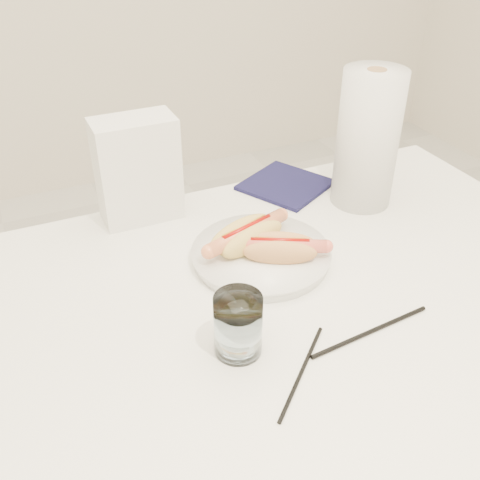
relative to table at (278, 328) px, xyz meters
name	(u,v)px	position (x,y,z in m)	size (l,w,h in m)	color
table	(278,328)	(0.00, 0.00, 0.00)	(1.20, 0.80, 0.75)	white
plate	(261,256)	(0.02, 0.11, 0.07)	(0.24, 0.24, 0.02)	white
hotdog_left	(247,236)	(0.00, 0.14, 0.10)	(0.17, 0.11, 0.05)	#ECC55E
hotdog_right	(280,248)	(0.04, 0.08, 0.10)	(0.15, 0.11, 0.04)	#E59C59
water_glass	(238,325)	(-0.11, -0.07, 0.11)	(0.07, 0.07, 0.10)	silver
chopstick_near	(302,372)	(-0.04, -0.15, 0.06)	(0.01, 0.01, 0.19)	black
chopstick_far	(371,331)	(0.09, -0.12, 0.06)	(0.01, 0.01, 0.22)	black
napkin_box	(138,170)	(-0.13, 0.35, 0.16)	(0.15, 0.09, 0.21)	white
navy_napkin	(285,185)	(0.19, 0.34, 0.06)	(0.16, 0.16, 0.01)	#111135
paper_towel_roll	(368,139)	(0.31, 0.22, 0.20)	(0.12, 0.12, 0.28)	silver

